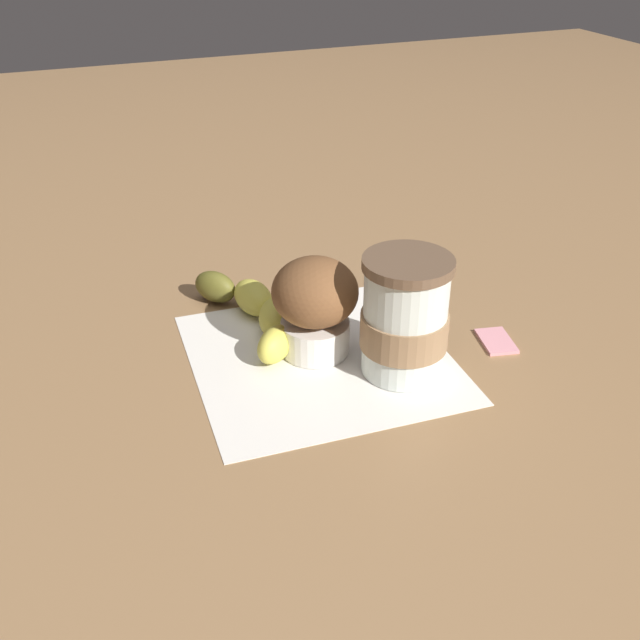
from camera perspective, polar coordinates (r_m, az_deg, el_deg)
name	(u,v)px	position (r m, az deg, el deg)	size (l,w,h in m)	color
ground_plane	(320,358)	(0.77, 0.00, -2.91)	(3.00, 3.00, 0.00)	#936D47
paper_napkin	(320,357)	(0.77, 0.00, -2.87)	(0.26, 0.26, 0.00)	white
coffee_cup	(405,319)	(0.72, 6.47, 0.08)	(0.09, 0.09, 0.12)	silver
muffin	(319,302)	(0.75, -0.10, 1.36)	(0.09, 0.09, 0.10)	white
banana	(256,310)	(0.82, -4.90, 0.77)	(0.10, 0.20, 0.04)	#D6CC4C
sugar_packet	(496,340)	(0.82, 13.30, -1.47)	(0.05, 0.03, 0.01)	pink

